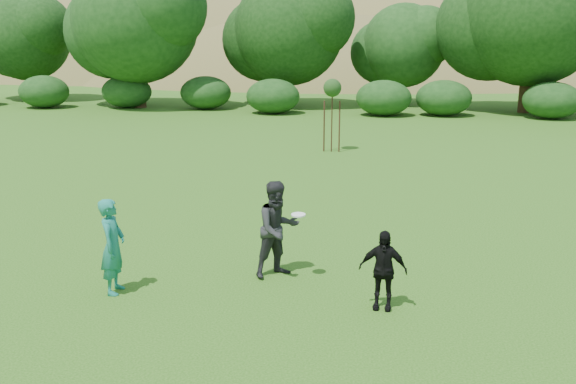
% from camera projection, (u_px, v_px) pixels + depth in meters
% --- Properties ---
extents(ground, '(120.00, 120.00, 0.00)m').
position_uv_depth(ground, '(263.00, 288.00, 11.93)').
color(ground, '#19470C').
rests_on(ground, ground).
extents(player_teal, '(0.49, 0.68, 1.76)m').
position_uv_depth(player_teal, '(113.00, 246.00, 11.55)').
color(player_teal, '#1A7667').
rests_on(player_teal, ground).
extents(player_grey, '(1.17, 1.14, 1.89)m').
position_uv_depth(player_grey, '(278.00, 229.00, 12.34)').
color(player_grey, '#252527').
rests_on(player_grey, ground).
extents(player_black, '(0.85, 0.42, 1.41)m').
position_uv_depth(player_black, '(383.00, 270.00, 10.91)').
color(player_black, black).
rests_on(player_black, ground).
extents(frisbee, '(0.27, 0.27, 0.04)m').
position_uv_depth(frisbee, '(298.00, 215.00, 12.02)').
color(frisbee, white).
rests_on(frisbee, ground).
extents(sapling, '(0.70, 0.70, 2.85)m').
position_uv_depth(sapling, '(332.00, 90.00, 24.75)').
color(sapling, '#361F15').
rests_on(sapling, ground).
extents(hillside, '(150.00, 72.00, 52.00)m').
position_uv_depth(hillside, '(364.00, 166.00, 80.52)').
color(hillside, olive).
rests_on(hillside, ground).
extents(tree_row, '(53.92, 10.38, 9.62)m').
position_uv_depth(tree_row, '(409.00, 26.00, 37.73)').
color(tree_row, '#3A2616').
rests_on(tree_row, ground).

